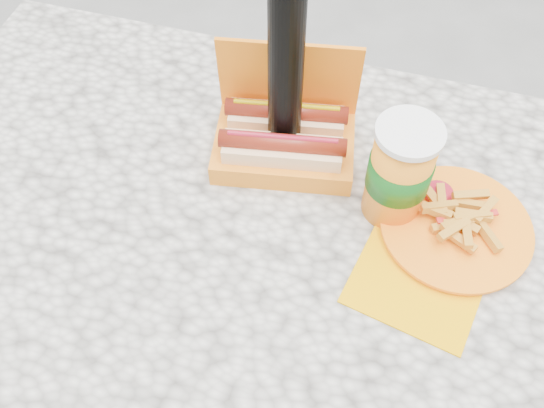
# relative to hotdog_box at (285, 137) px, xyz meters

# --- Properties ---
(ground) EXTENTS (60.00, 60.00, 0.00)m
(ground) POSITION_rel_hotdog_box_xyz_m (-0.00, -0.16, -0.79)
(ground) COLOR slate
(picnic_table) EXTENTS (1.20, 0.80, 0.75)m
(picnic_table) POSITION_rel_hotdog_box_xyz_m (-0.00, -0.16, -0.15)
(picnic_table) COLOR beige
(picnic_table) RESTS_ON ground
(hotdog_box) EXTENTS (0.24, 0.18, 0.18)m
(hotdog_box) POSITION_rel_hotdog_box_xyz_m (0.00, 0.00, 0.00)
(hotdog_box) COLOR orange
(hotdog_box) RESTS_ON picnic_table
(fries_plate) EXTENTS (0.25, 0.30, 0.04)m
(fries_plate) POSITION_rel_hotdog_box_xyz_m (0.27, -0.08, -0.03)
(fries_plate) COLOR #F2A600
(fries_plate) RESTS_ON picnic_table
(soda_cup) EXTENTS (0.09, 0.09, 0.17)m
(soda_cup) POSITION_rel_hotdog_box_xyz_m (0.18, -0.06, 0.05)
(soda_cup) COLOR orange
(soda_cup) RESTS_ON picnic_table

